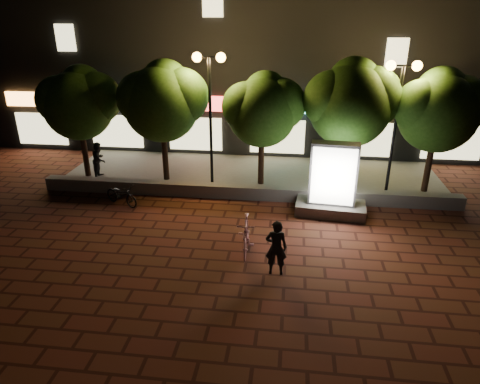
% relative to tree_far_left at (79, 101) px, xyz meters
% --- Properties ---
extents(ground, '(80.00, 80.00, 0.00)m').
position_rel_tree_far_left_xyz_m(ground, '(6.95, -5.46, -3.29)').
color(ground, '#502119').
rests_on(ground, ground).
extents(retaining_wall, '(16.00, 0.45, 0.50)m').
position_rel_tree_far_left_xyz_m(retaining_wall, '(6.95, -1.46, -3.04)').
color(retaining_wall, slate).
rests_on(retaining_wall, ground).
extents(sidewalk, '(16.00, 5.00, 0.08)m').
position_rel_tree_far_left_xyz_m(sidewalk, '(6.95, 1.04, -3.25)').
color(sidewalk, slate).
rests_on(sidewalk, ground).
extents(building_block, '(28.00, 8.12, 11.30)m').
position_rel_tree_far_left_xyz_m(building_block, '(6.94, 7.53, 1.70)').
color(building_block, black).
rests_on(building_block, ground).
extents(tree_far_left, '(3.36, 2.80, 4.63)m').
position_rel_tree_far_left_xyz_m(tree_far_left, '(0.00, 0.00, 0.00)').
color(tree_far_left, black).
rests_on(tree_far_left, sidewalk).
extents(tree_left, '(3.60, 3.00, 4.89)m').
position_rel_tree_far_left_xyz_m(tree_left, '(3.50, 0.00, 0.15)').
color(tree_left, black).
rests_on(tree_left, sidewalk).
extents(tree_mid, '(3.24, 2.70, 4.50)m').
position_rel_tree_far_left_xyz_m(tree_mid, '(7.50, -0.00, -0.08)').
color(tree_mid, black).
rests_on(tree_mid, sidewalk).
extents(tree_right, '(3.72, 3.10, 5.07)m').
position_rel_tree_far_left_xyz_m(tree_right, '(10.80, 0.00, 0.27)').
color(tree_right, black).
rests_on(tree_right, sidewalk).
extents(tree_far_right, '(3.48, 2.90, 4.76)m').
position_rel_tree_far_left_xyz_m(tree_far_right, '(14.00, 0.00, 0.08)').
color(tree_far_right, black).
rests_on(tree_far_right, sidewalk).
extents(street_lamp_left, '(1.26, 0.36, 5.18)m').
position_rel_tree_far_left_xyz_m(street_lamp_left, '(5.45, -0.26, 0.74)').
color(street_lamp_left, black).
rests_on(street_lamp_left, sidewalk).
extents(street_lamp_right, '(1.26, 0.36, 4.98)m').
position_rel_tree_far_left_xyz_m(street_lamp_right, '(12.45, -0.26, 0.60)').
color(street_lamp_right, black).
rests_on(street_lamp_right, sidewalk).
extents(ad_kiosk, '(2.52, 1.43, 2.61)m').
position_rel_tree_far_left_xyz_m(ad_kiosk, '(10.12, -2.46, -2.24)').
color(ad_kiosk, slate).
rests_on(ad_kiosk, ground).
extents(scooter_pink, '(0.62, 1.82, 1.08)m').
position_rel_tree_far_left_xyz_m(scooter_pink, '(7.42, -5.37, -2.75)').
color(scooter_pink, '#C28097').
rests_on(scooter_pink, ground).
extents(rider, '(0.59, 0.39, 1.61)m').
position_rel_tree_far_left_xyz_m(rider, '(8.36, -6.47, -2.49)').
color(rider, black).
rests_on(rider, ground).
extents(scooter_parked, '(1.63, 1.17, 0.81)m').
position_rel_tree_far_left_xyz_m(scooter_parked, '(2.49, -2.64, -2.89)').
color(scooter_parked, black).
rests_on(scooter_parked, ground).
extents(pedestrian, '(0.63, 0.78, 1.51)m').
position_rel_tree_far_left_xyz_m(pedestrian, '(0.55, -0.09, -2.46)').
color(pedestrian, black).
rests_on(pedestrian, sidewalk).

